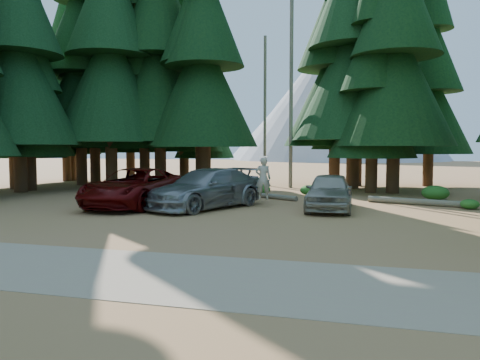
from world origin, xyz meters
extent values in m
plane|color=#AB8048|center=(0.00, 0.00, 0.00)|extent=(160.00, 160.00, 0.00)
cube|color=tan|center=(0.00, -6.50, 0.01)|extent=(26.00, 3.50, 0.01)
cylinder|color=#675F52|center=(0.80, 14.50, 6.00)|extent=(0.24, 0.24, 12.00)
cylinder|color=#675F52|center=(-1.20, 16.00, 5.00)|extent=(0.20, 0.20, 10.00)
cone|color=gray|center=(0.00, 85.00, 14.00)|extent=(44.00, 44.00, 28.00)
cone|color=gray|center=(-8.00, 95.00, 10.00)|extent=(36.00, 36.00, 20.00)
imported|color=#570707|center=(-4.26, 3.28, 0.83)|extent=(2.86, 6.03, 1.67)
imported|color=#94969B|center=(-1.08, 3.57, 0.84)|extent=(4.52, 6.21, 1.67)
imported|color=#A9A496|center=(4.00, 4.31, 0.77)|extent=(1.91, 4.53, 1.53)
imported|color=beige|center=(1.18, 4.50, 1.24)|extent=(0.75, 0.59, 1.83)
cylinder|color=white|center=(1.18, 4.55, 2.17)|extent=(0.36, 0.36, 0.04)
cylinder|color=#675F52|center=(-4.78, 9.02, 0.16)|extent=(4.39, 0.82, 0.31)
cylinder|color=#675F52|center=(0.98, 7.76, 0.12)|extent=(2.70, 1.77, 0.25)
cylinder|color=#675F52|center=(7.72, 7.00, 0.14)|extent=(4.36, 1.67, 0.29)
ellipsoid|color=#286F21|center=(-5.99, 7.18, 0.23)|extent=(0.84, 0.84, 0.46)
ellipsoid|color=#286F21|center=(-4.80, 7.07, 0.26)|extent=(0.93, 0.93, 0.51)
ellipsoid|color=#286F21|center=(-0.08, 9.90, 0.27)|extent=(0.98, 0.98, 0.54)
ellipsoid|color=#286F21|center=(3.99, 7.01, 0.28)|extent=(1.01, 1.01, 0.56)
ellipsoid|color=#286F21|center=(2.53, 10.00, 0.28)|extent=(1.00, 1.00, 0.55)
ellipsoid|color=#286F21|center=(8.74, 9.34, 0.36)|extent=(1.29, 1.29, 0.71)
ellipsoid|color=#286F21|center=(-7.62, 8.21, 0.23)|extent=(0.82, 0.82, 0.45)
ellipsoid|color=#286F21|center=(9.64, 6.09, 0.21)|extent=(0.75, 0.75, 0.42)
camera|label=1|loc=(5.41, -15.08, 2.57)|focal=35.00mm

